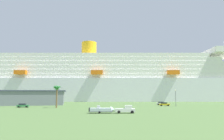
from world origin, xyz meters
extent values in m
plane|color=#4C6B38|center=(0.00, 30.00, 0.00)|extent=(600.00, 600.00, 0.00)
cube|color=white|center=(23.65, 72.31, 8.24)|extent=(227.46, 56.66, 16.48)
cube|color=white|center=(23.65, 72.31, 17.98)|extent=(200.31, 51.13, 3.01)
cube|color=white|center=(19.17, 72.81, 20.99)|extent=(191.77, 49.44, 3.01)
cube|color=white|center=(14.69, 73.30, 24.00)|extent=(181.08, 47.49, 3.01)
cube|color=white|center=(10.22, 73.80, 27.00)|extent=(171.73, 45.81, 3.01)
cube|color=white|center=(5.74, 74.30, 30.01)|extent=(162.48, 44.07, 3.01)
cube|color=white|center=(1.26, 74.79, 33.02)|extent=(154.03, 42.75, 3.01)
cube|color=white|center=(90.83, 64.85, 36.52)|extent=(26.28, 37.48, 4.00)
cylinder|color=yellow|center=(-9.94, 76.04, 39.90)|extent=(12.72, 12.72, 10.75)
cube|color=orange|center=(-56.56, 64.46, 20.09)|extent=(8.30, 4.06, 2.80)
cube|color=orange|center=(-4.31, 58.66, 20.09)|extent=(8.30, 4.06, 2.80)
cube|color=orange|center=(47.94, 52.87, 20.09)|extent=(8.30, 4.06, 2.80)
cube|color=slate|center=(-44.75, 26.29, 3.29)|extent=(46.38, 23.11, 6.58)
cube|color=#3F4759|center=(-44.75, 26.29, 6.88)|extent=(48.23, 24.04, 0.60)
cube|color=white|center=(0.96, -22.00, 0.85)|extent=(5.77, 2.54, 0.90)
cube|color=white|center=(1.97, -22.10, 1.75)|extent=(2.19, 2.03, 0.90)
cube|color=#26333F|center=(2.63, -22.16, 1.66)|extent=(0.27, 1.68, 0.63)
cylinder|color=black|center=(3.01, -21.20, 0.40)|extent=(0.82, 0.36, 0.80)
cylinder|color=black|center=(2.81, -23.19, 0.40)|extent=(0.82, 0.36, 0.80)
cylinder|color=black|center=(-0.72, -20.82, 0.40)|extent=(0.82, 0.36, 0.80)
cylinder|color=black|center=(-0.92, -22.81, 0.40)|extent=(0.82, 0.36, 0.80)
cube|color=#595960|center=(-5.94, -21.31, 0.47)|extent=(6.81, 2.62, 0.16)
cube|color=#595960|center=(-2.03, -21.70, 0.47)|extent=(2.18, 0.33, 0.10)
cylinder|color=black|center=(-6.13, -20.19, 0.32)|extent=(0.66, 0.28, 0.64)
cylinder|color=black|center=(-6.35, -22.37, 0.32)|extent=(0.66, 0.28, 0.64)
cube|color=silver|center=(-5.94, -21.31, 1.00)|extent=(6.23, 2.77, 0.90)
cone|color=silver|center=(-2.53, -21.65, 1.00)|extent=(1.39, 2.08, 1.97)
cube|color=silver|center=(-6.54, -21.25, 1.80)|extent=(0.90, 1.07, 0.70)
cube|color=black|center=(-9.15, -20.99, 1.00)|extent=(0.41, 0.53, 1.10)
cylinder|color=brown|center=(-21.98, 2.27, 3.75)|extent=(0.60, 0.60, 7.51)
cone|color=#287233|center=(-21.59, 2.35, 7.61)|extent=(1.15, 2.61, 2.13)
cone|color=#287233|center=(-21.72, 2.58, 7.61)|extent=(2.45, 2.20, 1.97)
cone|color=#287233|center=(-22.01, 2.67, 7.61)|extent=(2.75, 0.88, 1.57)
cone|color=#287233|center=(-22.34, 2.44, 7.61)|extent=(1.75, 2.66, 1.94)
cone|color=#287233|center=(-22.37, 2.17, 7.61)|extent=(1.35, 2.59, 2.17)
cone|color=#287233|center=(-22.13, 1.90, 7.61)|extent=(2.76, 1.65, 1.63)
cone|color=#287233|center=(-21.77, 1.93, 7.61)|extent=(2.56, 1.96, 2.02)
sphere|color=#287233|center=(-21.98, 2.27, 7.51)|extent=(1.10, 1.10, 1.10)
cylinder|color=slate|center=(27.91, 4.85, 3.36)|extent=(0.20, 0.20, 6.71)
sphere|color=#F9F2CC|center=(27.91, 4.85, 6.96)|extent=(0.56, 0.56, 0.56)
cube|color=white|center=(26.01, 17.51, 0.68)|extent=(4.78, 2.60, 0.70)
cube|color=#1E232D|center=(25.79, 17.55, 1.31)|extent=(2.79, 2.04, 0.55)
cylinder|color=black|center=(27.64, 18.09, 0.33)|extent=(0.69, 0.34, 0.66)
cylinder|color=black|center=(27.30, 16.36, 0.33)|extent=(0.69, 0.34, 0.66)
cylinder|color=black|center=(24.72, 18.66, 0.33)|extent=(0.69, 0.34, 0.66)
cylinder|color=black|center=(24.38, 16.93, 0.33)|extent=(0.69, 0.34, 0.66)
cube|color=#2D723F|center=(-35.72, 6.16, 0.68)|extent=(4.61, 2.10, 0.70)
cube|color=#1E232D|center=(-35.95, 6.15, 1.31)|extent=(2.62, 1.81, 0.55)
cylinder|color=black|center=(-34.28, 7.17, 0.33)|extent=(0.67, 0.25, 0.66)
cylinder|color=black|center=(-34.18, 5.30, 0.33)|extent=(0.67, 0.25, 0.66)
cylinder|color=black|center=(-37.26, 7.02, 0.33)|extent=(0.67, 0.25, 0.66)
cylinder|color=black|center=(-37.16, 5.15, 0.33)|extent=(0.67, 0.25, 0.66)
cube|color=yellow|center=(24.66, 9.69, 0.68)|extent=(4.82, 2.51, 0.70)
cube|color=#1E232D|center=(24.44, 9.73, 1.31)|extent=(2.80, 1.99, 0.55)
cylinder|color=black|center=(26.30, 10.30, 0.33)|extent=(0.69, 0.33, 0.66)
cylinder|color=black|center=(26.01, 8.57, 0.33)|extent=(0.69, 0.33, 0.66)
cylinder|color=black|center=(23.32, 10.82, 0.33)|extent=(0.69, 0.33, 0.66)
cylinder|color=black|center=(23.02, 9.09, 0.33)|extent=(0.69, 0.33, 0.66)
camera|label=1|loc=(-9.19, -79.76, 5.53)|focal=32.44mm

